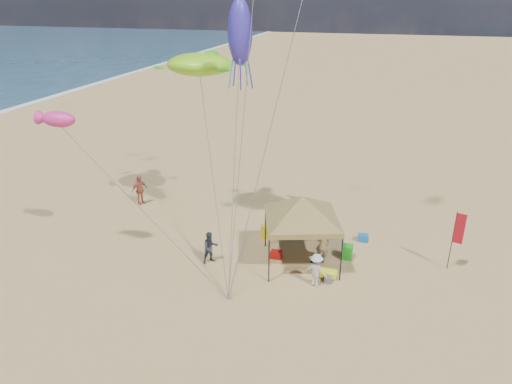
{
  "coord_description": "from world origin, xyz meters",
  "views": [
    {
      "loc": [
        5.21,
        -15.1,
        12.02
      ],
      "look_at": [
        0.0,
        3.0,
        4.0
      ],
      "focal_mm": 33.17,
      "sensor_mm": 36.0,
      "label": 1
    }
  ],
  "objects_px": {
    "canopy_tent": "(303,199)",
    "cooler_red": "(276,254)",
    "person_near_c": "(316,270)",
    "person_far_a": "(140,190)",
    "feather_flag": "(458,232)",
    "person_near_b": "(210,248)",
    "chair_yellow": "(267,232)",
    "person_near_a": "(322,245)",
    "cooler_blue": "(363,238)",
    "chair_green": "(347,252)",
    "beach_cart": "(327,273)"
  },
  "relations": [
    {
      "from": "chair_green",
      "to": "person_near_c",
      "type": "relative_size",
      "value": 0.44
    },
    {
      "from": "person_near_a",
      "to": "chair_green",
      "type": "bearing_deg",
      "value": -164.84
    },
    {
      "from": "cooler_blue",
      "to": "person_near_c",
      "type": "bearing_deg",
      "value": -109.96
    },
    {
      "from": "feather_flag",
      "to": "person_near_c",
      "type": "distance_m",
      "value": 6.73
    },
    {
      "from": "feather_flag",
      "to": "cooler_red",
      "type": "distance_m",
      "value": 8.4
    },
    {
      "from": "feather_flag",
      "to": "cooler_blue",
      "type": "height_order",
      "value": "feather_flag"
    },
    {
      "from": "person_near_b",
      "to": "person_near_a",
      "type": "bearing_deg",
      "value": -25.75
    },
    {
      "from": "feather_flag",
      "to": "person_near_c",
      "type": "height_order",
      "value": "feather_flag"
    },
    {
      "from": "canopy_tent",
      "to": "cooler_red",
      "type": "height_order",
      "value": "canopy_tent"
    },
    {
      "from": "feather_flag",
      "to": "person_far_a",
      "type": "bearing_deg",
      "value": 171.33
    },
    {
      "from": "cooler_red",
      "to": "person_near_b",
      "type": "height_order",
      "value": "person_near_b"
    },
    {
      "from": "cooler_red",
      "to": "person_near_c",
      "type": "relative_size",
      "value": 0.34
    },
    {
      "from": "cooler_blue",
      "to": "person_far_a",
      "type": "distance_m",
      "value": 13.51
    },
    {
      "from": "cooler_blue",
      "to": "beach_cart",
      "type": "relative_size",
      "value": 0.6
    },
    {
      "from": "canopy_tent",
      "to": "beach_cart",
      "type": "bearing_deg",
      "value": -33.31
    },
    {
      "from": "person_far_a",
      "to": "beach_cart",
      "type": "bearing_deg",
      "value": -87.29
    },
    {
      "from": "person_far_a",
      "to": "person_near_a",
      "type": "bearing_deg",
      "value": -81.79
    },
    {
      "from": "chair_yellow",
      "to": "person_near_a",
      "type": "relative_size",
      "value": 0.42
    },
    {
      "from": "person_near_c",
      "to": "person_far_a",
      "type": "relative_size",
      "value": 0.86
    },
    {
      "from": "person_near_c",
      "to": "person_far_a",
      "type": "xyz_separation_m",
      "value": [
        -11.74,
        5.74,
        0.13
      ]
    },
    {
      "from": "person_near_b",
      "to": "person_far_a",
      "type": "relative_size",
      "value": 0.87
    },
    {
      "from": "person_near_c",
      "to": "canopy_tent",
      "type": "bearing_deg",
      "value": -45.94
    },
    {
      "from": "cooler_red",
      "to": "cooler_blue",
      "type": "xyz_separation_m",
      "value": [
        3.94,
        2.89,
        0.0
      ]
    },
    {
      "from": "chair_yellow",
      "to": "person_near_c",
      "type": "distance_m",
      "value": 4.91
    },
    {
      "from": "feather_flag",
      "to": "beach_cart",
      "type": "distance_m",
      "value": 6.2
    },
    {
      "from": "person_far_a",
      "to": "person_near_c",
      "type": "bearing_deg",
      "value": -91.22
    },
    {
      "from": "person_near_c",
      "to": "person_far_a",
      "type": "bearing_deg",
      "value": -12.61
    },
    {
      "from": "feather_flag",
      "to": "person_near_b",
      "type": "xyz_separation_m",
      "value": [
        -11.04,
        -2.5,
        -1.18
      ]
    },
    {
      "from": "canopy_tent",
      "to": "person_near_a",
      "type": "height_order",
      "value": "canopy_tent"
    },
    {
      "from": "chair_green",
      "to": "person_near_b",
      "type": "bearing_deg",
      "value": -160.73
    },
    {
      "from": "cooler_red",
      "to": "person_near_c",
      "type": "height_order",
      "value": "person_near_c"
    },
    {
      "from": "feather_flag",
      "to": "person_near_a",
      "type": "relative_size",
      "value": 1.78
    },
    {
      "from": "beach_cart",
      "to": "person_near_a",
      "type": "distance_m",
      "value": 1.65
    },
    {
      "from": "cooler_red",
      "to": "canopy_tent",
      "type": "bearing_deg",
      "value": -3.4
    },
    {
      "from": "cooler_blue",
      "to": "person_near_a",
      "type": "xyz_separation_m",
      "value": [
        -1.8,
        -2.44,
        0.64
      ]
    },
    {
      "from": "canopy_tent",
      "to": "chair_green",
      "type": "xyz_separation_m",
      "value": [
        2.12,
        1.0,
        -2.97
      ]
    },
    {
      "from": "chair_green",
      "to": "person_near_a",
      "type": "height_order",
      "value": "person_near_a"
    },
    {
      "from": "cooler_blue",
      "to": "feather_flag",
      "type": "bearing_deg",
      "value": -21.63
    },
    {
      "from": "person_near_b",
      "to": "canopy_tent",
      "type": "bearing_deg",
      "value": -28.38
    },
    {
      "from": "canopy_tent",
      "to": "chair_green",
      "type": "distance_m",
      "value": 3.79
    },
    {
      "from": "canopy_tent",
      "to": "person_far_a",
      "type": "xyz_separation_m",
      "value": [
        -10.71,
        4.0,
        -2.4
      ]
    },
    {
      "from": "cooler_red",
      "to": "person_near_c",
      "type": "xyz_separation_m",
      "value": [
        2.24,
        -1.81,
        0.6
      ]
    },
    {
      "from": "canopy_tent",
      "to": "cooler_red",
      "type": "bearing_deg",
      "value": 176.6
    },
    {
      "from": "person_near_a",
      "to": "person_near_c",
      "type": "xyz_separation_m",
      "value": [
        0.09,
        -2.26,
        -0.04
      ]
    },
    {
      "from": "feather_flag",
      "to": "person_near_a",
      "type": "height_order",
      "value": "feather_flag"
    },
    {
      "from": "chair_yellow",
      "to": "person_far_a",
      "type": "distance_m",
      "value": 8.8
    },
    {
      "from": "feather_flag",
      "to": "chair_yellow",
      "type": "bearing_deg",
      "value": 175.96
    },
    {
      "from": "cooler_blue",
      "to": "chair_green",
      "type": "xyz_separation_m",
      "value": [
        -0.62,
        -1.97,
        0.16
      ]
    },
    {
      "from": "chair_green",
      "to": "person_far_a",
      "type": "height_order",
      "value": "person_far_a"
    },
    {
      "from": "person_near_a",
      "to": "cooler_red",
      "type": "bearing_deg",
      "value": 5.19
    }
  ]
}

